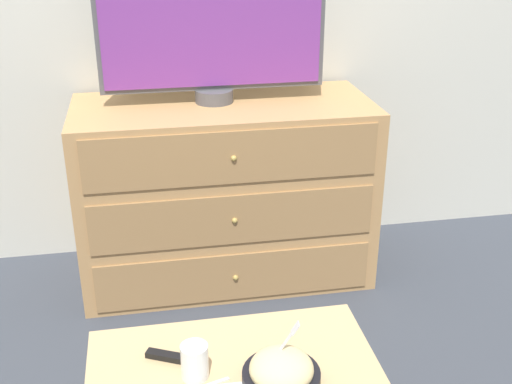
{
  "coord_description": "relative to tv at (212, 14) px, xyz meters",
  "views": [
    {
      "loc": [
        -0.21,
        -2.98,
        1.62
      ],
      "look_at": [
        0.1,
        -1.28,
        0.85
      ],
      "focal_mm": 45.0,
      "sensor_mm": 36.0,
      "label": 1
    }
  ],
  "objects": [
    {
      "name": "ground_plane",
      "position": [
        -0.1,
        0.28,
        -1.21
      ],
      "size": [
        12.0,
        12.0,
        0.0
      ],
      "primitive_type": "plane",
      "color": "#383D47"
    },
    {
      "name": "dresser",
      "position": [
        0.03,
        -0.04,
        -0.79
      ],
      "size": [
        1.3,
        0.6,
        0.83
      ],
      "color": "tan",
      "rests_on": "ground_plane"
    },
    {
      "name": "tv",
      "position": [
        0.0,
        0.0,
        0.0
      ],
      "size": [
        0.96,
        0.17,
        0.72
      ],
      "color": "#515156",
      "rests_on": "dresser"
    },
    {
      "name": "takeout_bowl",
      "position": [
        0.0,
        -1.37,
        -0.73
      ],
      "size": [
        0.21,
        0.21,
        0.17
      ],
      "color": "black",
      "rests_on": "coffee_table"
    },
    {
      "name": "drink_cup",
      "position": [
        -0.22,
        -1.29,
        -0.72
      ],
      "size": [
        0.08,
        0.08,
        0.1
      ],
      "color": "beige",
      "rests_on": "coffee_table"
    },
    {
      "name": "remote_control",
      "position": [
        -0.28,
        -1.22,
        -0.76
      ],
      "size": [
        0.15,
        0.09,
        0.02
      ],
      "color": "black",
      "rests_on": "coffee_table"
    }
  ]
}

